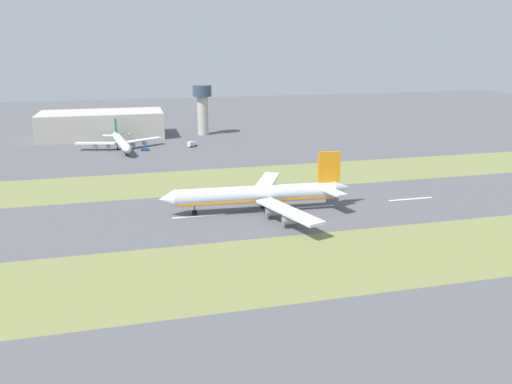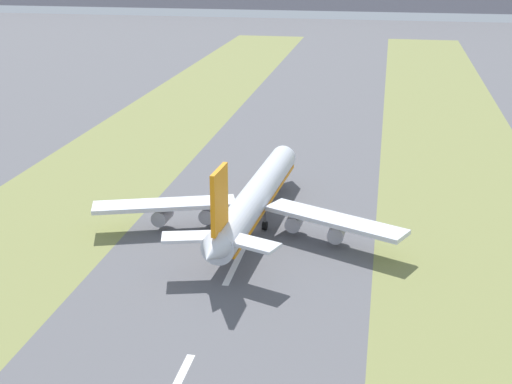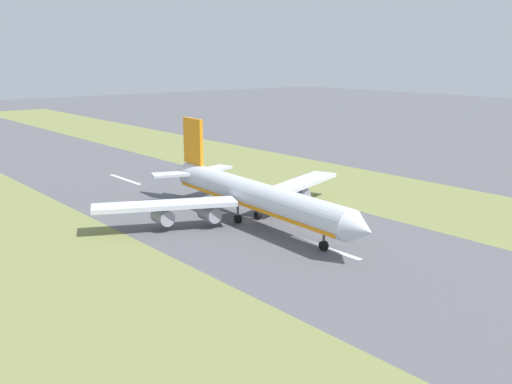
% 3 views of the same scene
% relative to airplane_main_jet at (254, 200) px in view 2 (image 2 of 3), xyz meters
% --- Properties ---
extents(ground_plane, '(800.00, 800.00, 0.00)m').
position_rel_airplane_main_jet_xyz_m(ground_plane, '(-0.01, -1.16, -6.02)').
color(ground_plane, '#56565B').
extents(grass_median_west, '(40.00, 600.00, 0.01)m').
position_rel_airplane_main_jet_xyz_m(grass_median_west, '(-45.01, -1.16, -6.02)').
color(grass_median_west, olive).
rests_on(grass_median_west, ground).
extents(grass_median_east, '(40.00, 600.00, 0.01)m').
position_rel_airplane_main_jet_xyz_m(grass_median_east, '(44.99, -1.16, -6.02)').
color(grass_median_east, olive).
rests_on(grass_median_east, ground).
extents(centreline_dash_mid, '(1.20, 18.00, 0.01)m').
position_rel_airplane_main_jet_xyz_m(centreline_dash_mid, '(-0.01, -18.10, -6.01)').
color(centreline_dash_mid, silver).
rests_on(centreline_dash_mid, ground).
extents(centreline_dash_far, '(1.20, 18.00, 0.01)m').
position_rel_airplane_main_jet_xyz_m(centreline_dash_far, '(-0.01, 21.90, -6.01)').
color(centreline_dash_far, silver).
rests_on(centreline_dash_far, ground).
extents(airplane_main_jet, '(64.02, 67.21, 20.20)m').
position_rel_airplane_main_jet_xyz_m(airplane_main_jet, '(0.00, 0.00, 0.00)').
color(airplane_main_jet, silver).
rests_on(airplane_main_jet, ground).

